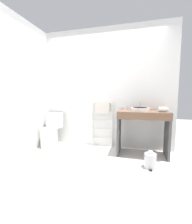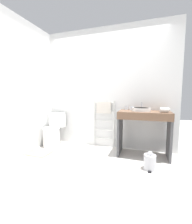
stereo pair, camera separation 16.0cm
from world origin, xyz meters
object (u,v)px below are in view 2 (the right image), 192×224
Objects in this scene: toilet at (53,132)px; cup_near_edge at (132,108)px; trash_bin at (150,162)px; sink_basin at (141,109)px; cup_near_wall at (126,108)px; hair_dryer at (165,110)px; towel_radiator at (104,114)px.

cup_near_edge reaches higher than toilet.
cup_near_edge is 1.12m from trash_bin.
cup_near_edge is at bearing 138.46° from sink_basin.
sink_basin reaches higher than toilet.
cup_near_wall reaches higher than trash_bin.
cup_near_edge is (1.75, 0.21, 0.60)m from toilet.
hair_dryer is at bearing -0.88° from toilet.
trash_bin is at bearing -63.37° from cup_near_edge.
hair_dryer is (0.59, -0.25, 0.00)m from cup_near_edge.
trash_bin is at bearing -39.25° from towel_radiator.
towel_radiator is at bearing 163.03° from sink_basin.
hair_dryer is (1.20, -0.32, 0.16)m from towel_radiator.
toilet is at bearing -173.03° from cup_near_edge.
sink_basin is 1.15× the size of trash_bin.
towel_radiator is 0.85m from sink_basin.
hair_dryer is at bearing -15.09° from towel_radiator.
cup_near_edge is 0.27× the size of trash_bin.
hair_dryer is 0.94m from trash_bin.
cup_near_wall and cup_near_edge have the same top height.
hair_dryer is (0.70, -0.28, 0.00)m from cup_near_wall.
trash_bin is (0.47, -0.75, -0.78)m from cup_near_wall.
cup_near_wall is 0.27× the size of trash_bin.
towel_radiator is 0.63m from cup_near_edge.
towel_radiator reaches higher than cup_near_edge.
toilet is at bearing -165.85° from towel_radiator.
toilet is 9.44× the size of cup_near_edge.
trash_bin is at bearing -13.46° from toilet.
toilet is 1.76m from cup_near_wall.
hair_dryer reaches higher than trash_bin.
sink_basin is 0.40m from hair_dryer.
hair_dryer is at bearing -11.18° from sink_basin.
sink_basin is 4.28× the size of cup_near_wall.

